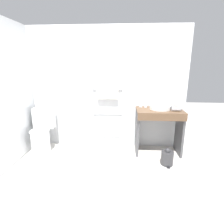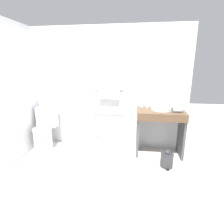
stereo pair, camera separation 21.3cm
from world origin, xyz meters
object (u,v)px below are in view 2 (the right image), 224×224
at_px(toilet, 45,131).
at_px(towel_radiator, 109,102).
at_px(trash_bin, 167,160).
at_px(cup_near_wall, 142,105).
at_px(sink_basin, 161,108).
at_px(hair_dryer, 178,110).
at_px(cup_near_edge, 147,106).

distance_m(toilet, towel_radiator, 1.43).
bearing_deg(trash_bin, cup_near_wall, 123.78).
distance_m(sink_basin, trash_bin, 0.91).
bearing_deg(cup_near_wall, hair_dryer, -24.13).
relative_size(cup_near_wall, hair_dryer, 0.41).
xyz_separation_m(towel_radiator, cup_near_edge, (0.74, -0.07, -0.05)).
bearing_deg(sink_basin, towel_radiator, 169.31).
height_order(hair_dryer, trash_bin, hair_dryer).
distance_m(towel_radiator, cup_near_wall, 0.65).
relative_size(towel_radiator, trash_bin, 4.19).
xyz_separation_m(sink_basin, hair_dryer, (0.26, -0.12, -0.00)).
xyz_separation_m(cup_near_edge, hair_dryer, (0.51, -0.24, -0.00)).
bearing_deg(toilet, cup_near_edge, 6.14).
distance_m(cup_near_wall, trash_bin, 1.08).
bearing_deg(sink_basin, toilet, -177.53).
bearing_deg(sink_basin, hair_dryer, -23.95).
relative_size(sink_basin, trash_bin, 1.26).
relative_size(cup_near_edge, trash_bin, 0.26).
height_order(towel_radiator, cup_near_edge, towel_radiator).
height_order(toilet, towel_radiator, towel_radiator).
relative_size(cup_near_edge, hair_dryer, 0.39).
xyz_separation_m(toilet, trash_bin, (2.34, -0.38, -0.24)).
bearing_deg(trash_bin, hair_dryer, 63.12).
bearing_deg(cup_near_edge, trash_bin, -61.00).
bearing_deg(toilet, sink_basin, 2.47).
xyz_separation_m(cup_near_wall, trash_bin, (0.42, -0.63, -0.77)).
bearing_deg(trash_bin, cup_near_edge, 119.00).
relative_size(toilet, towel_radiator, 0.66).
height_order(toilet, sink_basin, sink_basin).
height_order(cup_near_wall, trash_bin, cup_near_wall).
height_order(sink_basin, cup_near_edge, sink_basin).
bearing_deg(trash_bin, towel_radiator, 148.24).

